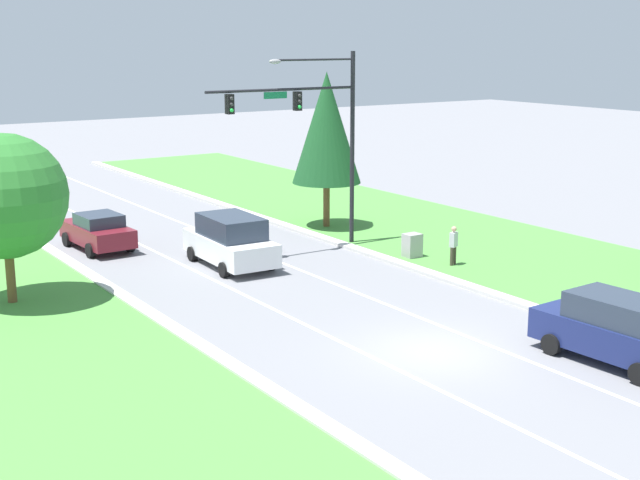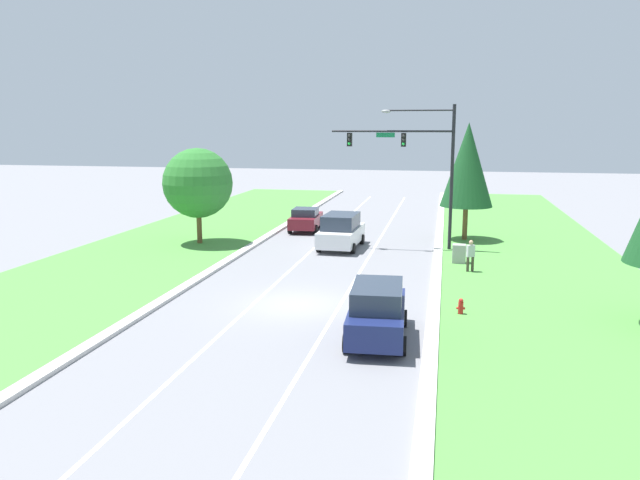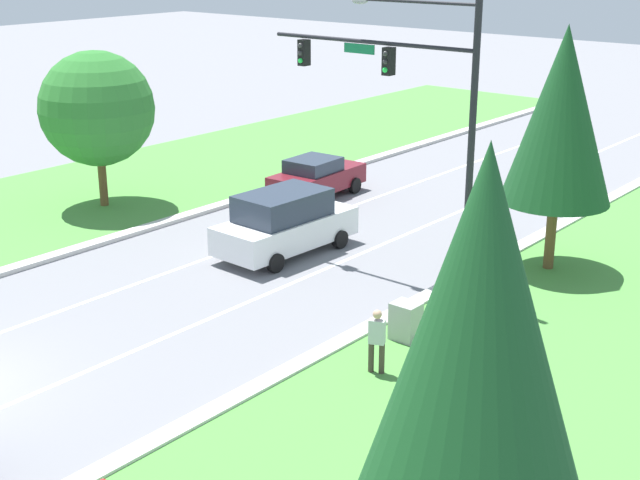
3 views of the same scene
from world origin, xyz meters
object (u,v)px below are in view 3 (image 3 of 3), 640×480
utility_cabinet (406,323)px  conifer_near_right_tree (476,384)px  conifer_far_right_tree (561,116)px  oak_near_left_tree (97,109)px  pedestrian (377,339)px  burgundy_sedan (316,177)px  white_suv (285,222)px  traffic_signal_mast (413,95)px

utility_cabinet → conifer_near_right_tree: bearing=-52.5°
utility_cabinet → conifer_far_right_tree: bearing=86.2°
utility_cabinet → conifer_far_right_tree: size_ratio=0.14×
utility_cabinet → oak_near_left_tree: size_ratio=0.18×
pedestrian → burgundy_sedan: bearing=-67.6°
utility_cabinet → conifer_far_right_tree: (0.48, 7.21, 4.37)m
pedestrian → conifer_far_right_tree: size_ratio=0.22×
white_suv → burgundy_sedan: bearing=123.3°
traffic_signal_mast → utility_cabinet: 6.78m
conifer_near_right_tree → utility_cabinet: bearing=127.5°
traffic_signal_mast → conifer_near_right_tree: traffic_signal_mast is taller
white_suv → conifer_near_right_tree: conifer_near_right_tree is taller
utility_cabinet → pedestrian: size_ratio=0.64×
pedestrian → white_suv: bearing=-57.1°
burgundy_sedan → white_suv: bearing=-61.9°
burgundy_sedan → oak_near_left_tree: 8.88m
conifer_far_right_tree → conifer_near_right_tree: bearing=-67.8°
white_suv → conifer_near_right_tree: 19.63m
oak_near_left_tree → conifer_far_right_tree: bearing=15.6°
conifer_far_right_tree → burgundy_sedan: bearing=170.8°
traffic_signal_mast → conifer_far_right_tree: bearing=49.9°
oak_near_left_tree → white_suv: bearing=3.3°
traffic_signal_mast → burgundy_sedan: bearing=146.7°
traffic_signal_mast → pedestrian: bearing=-62.3°
pedestrian → conifer_near_right_tree: size_ratio=0.21×
burgundy_sedan → oak_near_left_tree: (-5.43, -6.35, 3.02)m
white_suv → pedestrian: (7.50, -5.14, -0.12)m
burgundy_sedan → conifer_far_right_tree: bearing=-12.1°
utility_cabinet → oak_near_left_tree: oak_near_left_tree is taller
conifer_near_right_tree → conifer_far_right_tree: 18.17m
traffic_signal_mast → white_suv: 6.47m
pedestrian → conifer_near_right_tree: 11.08m
conifer_near_right_tree → oak_near_left_tree: size_ratio=1.32×
white_suv → burgundy_sedan: 6.81m
conifer_near_right_tree → conifer_far_right_tree: size_ratio=1.05×
burgundy_sedan → pedestrian: 15.55m
traffic_signal_mast → pedestrian: size_ratio=5.08×
conifer_near_right_tree → conifer_far_right_tree: (-6.88, 16.82, -0.28)m
traffic_signal_mast → utility_cabinet: bearing=-56.4°
white_suv → traffic_signal_mast: bearing=9.2°
traffic_signal_mast → conifer_near_right_tree: 16.55m
traffic_signal_mast → pedestrian: traffic_signal_mast is taller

